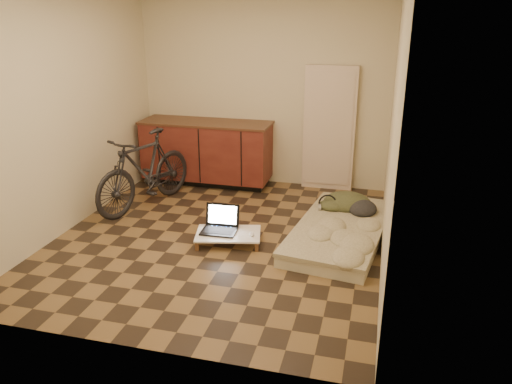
% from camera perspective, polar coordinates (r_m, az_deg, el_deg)
% --- Properties ---
extents(room_shell, '(3.50, 4.00, 2.60)m').
position_cam_1_polar(room_shell, '(5.18, -4.50, 7.97)').
color(room_shell, brown).
rests_on(room_shell, ground).
extents(cabinets, '(1.84, 0.62, 0.91)m').
position_cam_1_polar(cabinets, '(7.18, -5.64, 4.57)').
color(cabinets, black).
rests_on(cabinets, ground).
extents(appliance_panel, '(0.70, 0.10, 1.70)m').
position_cam_1_polar(appliance_panel, '(6.94, 8.37, 7.16)').
color(appliance_panel, beige).
rests_on(appliance_panel, ground).
extents(bicycle, '(0.97, 1.72, 1.07)m').
position_cam_1_polar(bicycle, '(6.41, -12.65, 2.85)').
color(bicycle, black).
rests_on(bicycle, ground).
extents(futon, '(1.15, 1.99, 0.16)m').
position_cam_1_polar(futon, '(5.62, 9.63, -4.40)').
color(futon, beige).
rests_on(futon, ground).
extents(clothing_pile, '(0.66, 0.58, 0.24)m').
position_cam_1_polar(clothing_pile, '(6.03, 10.80, -0.67)').
color(clothing_pile, '#3A4025').
rests_on(clothing_pile, futon).
extents(headphones, '(0.28, 0.27, 0.16)m').
position_cam_1_polar(headphones, '(5.94, 8.18, -1.23)').
color(headphones, black).
rests_on(headphones, futon).
extents(lap_desk, '(0.77, 0.59, 0.11)m').
position_cam_1_polar(lap_desk, '(5.42, -3.20, -4.83)').
color(lap_desk, brown).
rests_on(lap_desk, ground).
extents(laptop, '(0.39, 0.36, 0.26)m').
position_cam_1_polar(laptop, '(5.47, -4.12, -3.85)').
color(laptop, black).
rests_on(laptop, lap_desk).
extents(mouse, '(0.07, 0.10, 0.03)m').
position_cam_1_polar(mouse, '(5.34, -0.52, -4.86)').
color(mouse, white).
rests_on(mouse, lap_desk).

